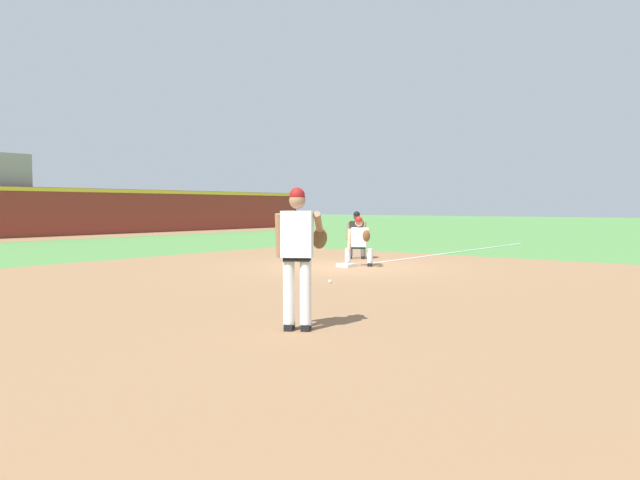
{
  "coord_description": "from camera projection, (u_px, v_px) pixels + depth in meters",
  "views": [
    {
      "loc": [
        -13.46,
        -9.53,
        1.62
      ],
      "look_at": [
        -5.11,
        -3.07,
        1.04
      ],
      "focal_mm": 35.0,
      "sensor_mm": 36.0,
      "label": 1
    }
  ],
  "objects": [
    {
      "name": "ground_plane",
      "position": [
        346.0,
        267.0,
        16.54
      ],
      "size": [
        160.0,
        160.0,
        0.0
      ],
      "primitive_type": "plane",
      "color": "#518942"
    },
    {
      "name": "infield_dirt_patch",
      "position": [
        330.0,
        288.0,
        12.32
      ],
      "size": [
        18.0,
        18.0,
        0.01
      ],
      "primitive_type": "cube",
      "color": "#936B47",
      "rests_on": "ground"
    },
    {
      "name": "foul_line_stripe",
      "position": [
        454.0,
        252.0,
        21.68
      ],
      "size": [
        13.02,
        0.1,
        0.0
      ],
      "primitive_type": "cube",
      "color": "white",
      "rests_on": "ground"
    },
    {
      "name": "first_base_bag",
      "position": [
        346.0,
        265.0,
        16.54
      ],
      "size": [
        0.38,
        0.38,
        0.09
      ],
      "primitive_type": "cube",
      "color": "white",
      "rests_on": "ground"
    },
    {
      "name": "baseball",
      "position": [
        330.0,
        281.0,
        13.08
      ],
      "size": [
        0.07,
        0.07,
        0.07
      ],
      "primitive_type": "sphere",
      "color": "white",
      "rests_on": "ground"
    },
    {
      "name": "pitcher",
      "position": [
        299.0,
        249.0,
        8.08
      ],
      "size": [
        0.84,
        0.58,
        1.86
      ],
      "color": "black",
      "rests_on": "ground"
    },
    {
      "name": "first_baseman",
      "position": [
        359.0,
        239.0,
        16.68
      ],
      "size": [
        0.82,
        1.02,
        1.34
      ],
      "color": "black",
      "rests_on": "ground"
    },
    {
      "name": "umpire",
      "position": [
        357.0,
        233.0,
        19.06
      ],
      "size": [
        0.62,
        0.68,
        1.46
      ],
      "color": "black",
      "rests_on": "ground"
    }
  ]
}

